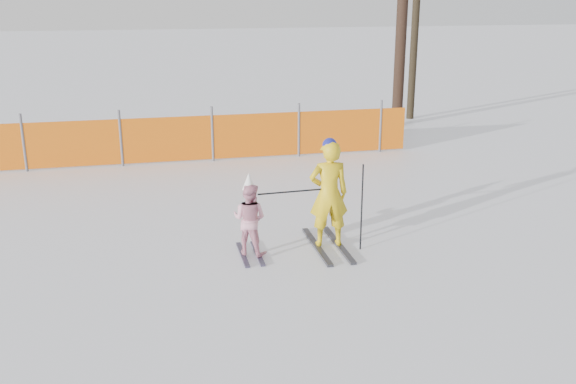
% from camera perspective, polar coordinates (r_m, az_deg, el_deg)
% --- Properties ---
extents(ground, '(120.00, 120.00, 0.00)m').
position_cam_1_polar(ground, '(8.90, 0.71, -7.10)').
color(ground, white).
rests_on(ground, ground).
extents(adult, '(0.61, 1.48, 1.68)m').
position_cam_1_polar(adult, '(9.47, 3.64, -0.19)').
color(adult, black).
rests_on(adult, ground).
extents(child, '(0.65, 0.91, 1.25)m').
position_cam_1_polar(child, '(9.25, -3.44, -2.35)').
color(child, black).
rests_on(child, ground).
extents(ski_poles, '(1.53, 0.22, 1.32)m').
position_cam_1_polar(ski_poles, '(9.37, 3.91, -0.81)').
color(ski_poles, black).
rests_on(ski_poles, ground).
extents(safety_fence, '(16.63, 0.06, 1.25)m').
position_cam_1_polar(safety_fence, '(14.68, -21.37, 3.88)').
color(safety_fence, '#595960').
rests_on(safety_fence, ground).
extents(tree_trunks, '(1.04, 1.12, 7.02)m').
position_cam_1_polar(tree_trunks, '(18.81, 10.47, 15.74)').
color(tree_trunks, black).
rests_on(tree_trunks, ground).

